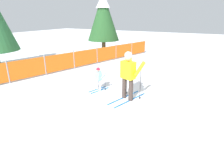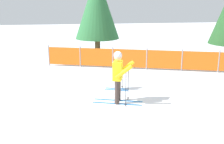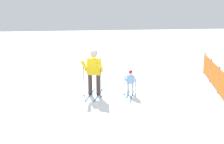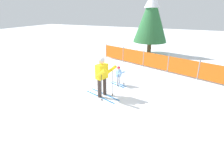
{
  "view_description": "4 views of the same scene",
  "coord_description": "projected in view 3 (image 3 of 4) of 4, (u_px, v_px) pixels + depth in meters",
  "views": [
    {
      "loc": [
        -5.25,
        -2.15,
        2.9
      ],
      "look_at": [
        0.28,
        0.8,
        0.9
      ],
      "focal_mm": 28.0,
      "sensor_mm": 36.0,
      "label": 1
    },
    {
      "loc": [
        -1.35,
        -8.76,
        3.44
      ],
      "look_at": [
        0.04,
        0.63,
        0.93
      ],
      "focal_mm": 45.0,
      "sensor_mm": 36.0,
      "label": 2
    },
    {
      "loc": [
        10.43,
        -0.93,
        3.3
      ],
      "look_at": [
        0.63,
        0.71,
        0.99
      ],
      "focal_mm": 45.0,
      "sensor_mm": 36.0,
      "label": 3
    },
    {
      "loc": [
        3.31,
        -5.92,
        3.53
      ],
      "look_at": [
        0.19,
        1.04,
        0.79
      ],
      "focal_mm": 28.0,
      "sensor_mm": 36.0,
      "label": 4
    }
  ],
  "objects": [
    {
      "name": "ground_plane",
      "position": [
        91.0,
        94.0,
        10.91
      ],
      "size": [
        60.0,
        60.0,
        0.0
      ],
      "primitive_type": "plane",
      "color": "white"
    },
    {
      "name": "skier_child",
      "position": [
        130.0,
        81.0,
        10.67
      ],
      "size": [
        0.93,
        0.55,
        0.97
      ],
      "rotation": [
        0.0,
        0.0,
        -0.34
      ],
      "color": "#1966B2",
      "rests_on": "ground_plane"
    },
    {
      "name": "skier_adult",
      "position": [
        94.0,
        68.0,
        10.52
      ],
      "size": [
        1.7,
        0.95,
        1.77
      ],
      "rotation": [
        0.0,
        0.0,
        -0.32
      ],
      "color": "#1966B2",
      "rests_on": "ground_plane"
    }
  ]
}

